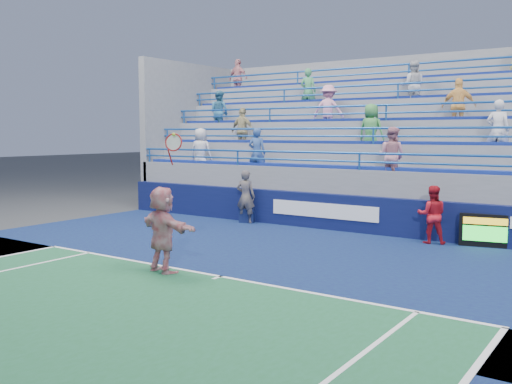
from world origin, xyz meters
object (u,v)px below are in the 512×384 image
Objects in this scene: judge_chair at (248,214)px; tennis_player at (163,229)px; serve_speed_board at (485,231)px; line_judge at (246,197)px; ball_girl at (432,215)px.

tennis_player is at bearing -69.29° from judge_chair.
serve_speed_board is at bearing 0.38° from judge_chair.
ball_girl is (6.12, -0.03, -0.10)m from line_judge.
tennis_player is 1.68× the size of line_judge.
serve_speed_board reaches higher than judge_chair.
tennis_player is (2.50, -6.61, 0.65)m from judge_chair.
tennis_player reaches higher than line_judge.
judge_chair is 0.29× the size of tennis_player.
judge_chair is 6.20m from ball_girl.
judge_chair is at bearing -86.32° from line_judge.
serve_speed_board is 0.43× the size of tennis_player.
ball_girl is at bearing 166.95° from line_judge.
line_judge reaches higher than judge_chair.
tennis_player reaches higher than serve_speed_board.
tennis_player reaches higher than ball_girl.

